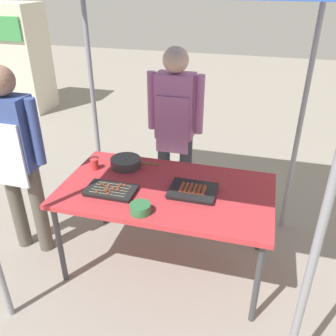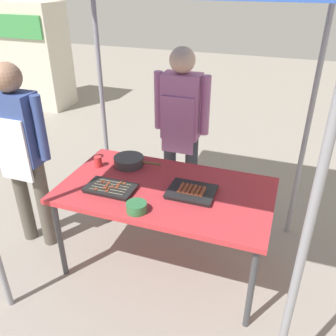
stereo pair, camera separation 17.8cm
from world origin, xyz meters
name	(u,v)px [view 2 (the right image)]	position (x,y,z in m)	size (l,w,h in m)	color
ground_plane	(166,263)	(0.00, 0.00, 0.00)	(18.00, 18.00, 0.00)	gray
stall_table	(166,194)	(0.00, 0.00, 0.70)	(1.60, 0.90, 0.75)	#C63338
tray_grilled_sausages	(192,192)	(0.21, -0.01, 0.77)	(0.35, 0.28, 0.05)	black
tray_meat_skewers	(110,188)	(-0.38, -0.16, 0.77)	(0.37, 0.22, 0.04)	black
cooking_wok	(129,161)	(-0.42, 0.25, 0.79)	(0.41, 0.25, 0.07)	#38383A
condiment_bowl	(137,207)	(-0.09, -0.35, 0.78)	(0.14, 0.14, 0.07)	#33723F
drink_cup_near_edge	(98,162)	(-0.65, 0.14, 0.80)	(0.06, 0.06, 0.09)	red
vendor_woman	(181,122)	(-0.13, 0.78, 0.98)	(0.52, 0.23, 1.65)	#333842
customer_nearby	(21,146)	(-1.20, -0.10, 0.96)	(0.52, 0.23, 1.62)	#595147
neighbor_stall_left	(36,56)	(-3.59, 3.16, 0.89)	(1.06, 0.70, 1.77)	beige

